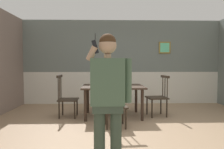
% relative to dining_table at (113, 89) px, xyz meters
% --- Properties ---
extents(ground_plane, '(7.20, 7.20, 0.00)m').
position_rel_dining_table_xyz_m(ground_plane, '(0.35, -1.10, -0.68)').
color(ground_plane, '#9E7F60').
extents(room_back_partition, '(6.55, 0.17, 2.74)m').
position_rel_dining_table_xyz_m(room_back_partition, '(0.35, 1.80, 0.64)').
color(room_back_partition, slate).
rests_on(room_back_partition, ground_plane).
extents(dining_table, '(1.53, 1.10, 0.77)m').
position_rel_dining_table_xyz_m(dining_table, '(0.00, 0.00, 0.00)').
color(dining_table, '#38281E').
rests_on(dining_table, ground_plane).
extents(chair_near_window, '(0.51, 0.51, 1.02)m').
position_rel_dining_table_xyz_m(chair_near_window, '(0.02, -0.92, -0.21)').
color(chair_near_window, '#2D2319').
rests_on(chair_near_window, ground_plane).
extents(chair_by_doorway, '(0.53, 0.53, 1.02)m').
position_rel_dining_table_xyz_m(chair_by_doorway, '(1.14, 0.03, -0.19)').
color(chair_by_doorway, '#2D2319').
rests_on(chair_by_doorway, ground_plane).
extents(chair_at_table_head, '(0.47, 0.47, 1.04)m').
position_rel_dining_table_xyz_m(chair_at_table_head, '(-1.14, -0.03, -0.20)').
color(chair_at_table_head, '#2D2319').
rests_on(chair_at_table_head, ground_plane).
extents(chair_opposite_corner, '(0.46, 0.46, 0.99)m').
position_rel_dining_table_xyz_m(chair_opposite_corner, '(-0.02, 0.92, -0.22)').
color(chair_opposite_corner, '#513823').
rests_on(chair_opposite_corner, ground_plane).
extents(person_figure, '(0.57, 0.23, 1.68)m').
position_rel_dining_table_xyz_m(person_figure, '(-0.14, -2.67, 0.29)').
color(person_figure, '#3A493A').
rests_on(person_figure, ground_plane).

